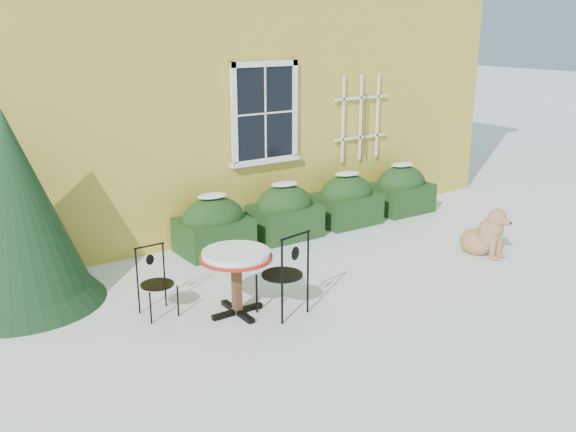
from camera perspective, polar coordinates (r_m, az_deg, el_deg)
ground at (r=8.05m, az=4.08°, el=-7.84°), size 80.00×80.00×0.00m
house at (r=13.51m, az=-15.17°, el=15.62°), size 12.40×8.40×6.40m
hedge_row at (r=10.76m, az=2.55°, el=0.85°), size 4.95×0.80×0.91m
evergreen_shrub at (r=8.43m, az=-23.05°, el=-0.98°), size 2.00×2.00×2.42m
bistro_table at (r=7.56m, az=-4.63°, el=-4.07°), size 0.86×0.86×0.80m
patio_chair_near at (r=7.59m, az=-0.28°, el=-5.10°), size 0.54×0.54×1.04m
patio_chair_far at (r=7.79m, az=-11.66°, el=-5.71°), size 0.40×0.40×0.83m
dog at (r=10.02m, az=17.13°, el=-1.66°), size 0.56×0.87×0.77m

